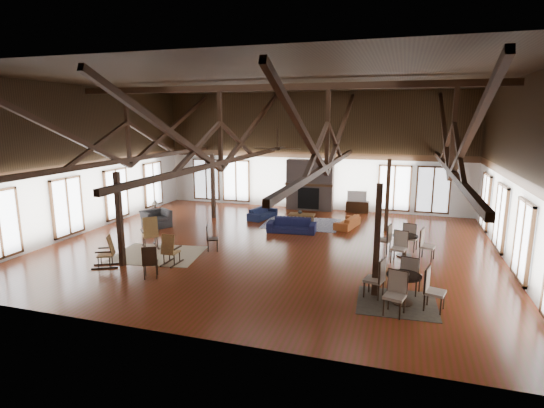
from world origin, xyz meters
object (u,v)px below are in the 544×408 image
(armchair, at_px, (156,219))
(coffee_table, at_px, (302,215))
(cafe_table_far, at_px, (405,242))
(sofa_navy_front, at_px, (292,225))
(sofa_navy_left, at_px, (263,213))
(sofa_orange, at_px, (347,222))
(tv_console, at_px, (357,207))
(cafe_table_near, at_px, (403,284))

(armchair, bearing_deg, coffee_table, -34.85)
(cafe_table_far, bearing_deg, coffee_table, 142.29)
(sofa_navy_front, xyz_separation_m, armchair, (-5.91, -0.90, 0.07))
(sofa_navy_left, height_order, sofa_orange, sofa_navy_left)
(tv_console, bearing_deg, sofa_navy_left, -147.34)
(coffee_table, distance_m, armchair, 6.46)
(sofa_orange, distance_m, cafe_table_near, 7.75)
(sofa_navy_front, distance_m, sofa_navy_left, 2.82)
(sofa_navy_left, bearing_deg, armchair, 139.85)
(sofa_orange, relative_size, coffee_table, 1.43)
(sofa_navy_left, height_order, armchair, armchair)
(sofa_orange, height_order, tv_console, tv_console)
(sofa_orange, height_order, cafe_table_far, cafe_table_far)
(sofa_navy_front, height_order, sofa_orange, sofa_navy_front)
(sofa_navy_left, distance_m, cafe_table_far, 7.57)
(sofa_navy_left, relative_size, cafe_table_near, 0.83)
(cafe_table_near, relative_size, tv_console, 1.88)
(sofa_navy_left, relative_size, tv_console, 1.56)
(coffee_table, distance_m, cafe_table_far, 5.64)
(cafe_table_near, bearing_deg, cafe_table_far, 89.57)
(sofa_orange, xyz_separation_m, armchair, (-8.03, -2.40, 0.12))
(sofa_orange, bearing_deg, coffee_table, -79.18)
(sofa_orange, bearing_deg, sofa_navy_front, -42.13)
(sofa_navy_left, distance_m, coffee_table, 2.08)
(sofa_navy_front, height_order, sofa_navy_left, sofa_navy_front)
(cafe_table_far, bearing_deg, sofa_navy_left, 148.91)
(sofa_navy_left, xyz_separation_m, cafe_table_near, (6.45, -7.90, 0.28))
(coffee_table, height_order, armchair, armchair)
(sofa_navy_left, distance_m, cafe_table_near, 10.21)
(cafe_table_near, bearing_deg, armchair, 154.43)
(tv_console, bearing_deg, cafe_table_far, -70.74)
(sofa_orange, bearing_deg, armchair, -60.57)
(sofa_orange, distance_m, coffee_table, 2.07)
(sofa_navy_front, distance_m, armchair, 5.98)
(sofa_navy_front, bearing_deg, coffee_table, 82.21)
(armchair, xyz_separation_m, cafe_table_near, (10.40, -4.98, 0.17))
(coffee_table, height_order, tv_console, tv_console)
(sofa_navy_left, distance_m, tv_console, 4.97)
(sofa_navy_left, height_order, cafe_table_far, cafe_table_far)
(armchair, bearing_deg, sofa_navy_front, -48.60)
(sofa_navy_left, height_order, cafe_table_near, cafe_table_near)
(sofa_navy_left, bearing_deg, sofa_orange, -84.11)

